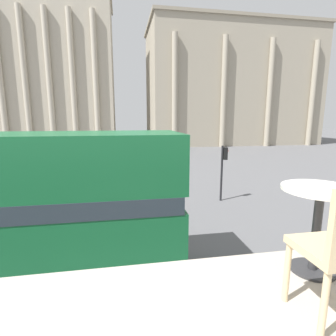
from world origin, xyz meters
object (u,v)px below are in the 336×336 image
object	(u,v)px
plaza_building_left	(37,72)
traffic_light_near	(223,165)
plaza_building_right	(229,87)
traffic_light_mid	(84,152)
cafe_dining_table	(319,211)
pedestrian_blue	(170,157)
pedestrian_grey	(66,149)

from	to	relation	value
plaza_building_left	traffic_light_near	world-z (taller)	plaza_building_left
plaza_building_left	plaza_building_right	size ratio (longest dim) A/B	0.89
plaza_building_left	traffic_light_mid	world-z (taller)	plaza_building_left
traffic_light_near	traffic_light_mid	size ratio (longest dim) A/B	0.94
cafe_dining_table	pedestrian_blue	xyz separation A→B (m)	(3.12, 23.29, -2.93)
cafe_dining_table	plaza_building_left	xyz separation A→B (m)	(-16.37, 51.66, 9.12)
cafe_dining_table	traffic_light_near	bearing A→B (deg)	71.27
cafe_dining_table	plaza_building_right	size ratio (longest dim) A/B	0.02
plaza_building_right	traffic_light_near	world-z (taller)	plaza_building_right
plaza_building_left	traffic_light_near	distance (m)	45.86
traffic_light_mid	plaza_building_left	bearing A→B (deg)	109.86
plaza_building_left	pedestrian_blue	size ratio (longest dim) A/B	15.65
traffic_light_near	traffic_light_mid	world-z (taller)	traffic_light_mid
cafe_dining_table	traffic_light_near	distance (m)	12.93
plaza_building_left	cafe_dining_table	bearing A→B (deg)	-72.41
pedestrian_grey	traffic_light_mid	bearing A→B (deg)	98.99
plaza_building_right	traffic_light_mid	bearing A→B (deg)	-128.79
traffic_light_near	pedestrian_blue	xyz separation A→B (m)	(-0.99, 11.18, -1.08)
cafe_dining_table	pedestrian_blue	world-z (taller)	cafe_dining_table
traffic_light_near	traffic_light_mid	xyz separation A→B (m)	(-8.46, 6.26, 0.12)
pedestrian_blue	pedestrian_grey	distance (m)	14.41
cafe_dining_table	plaza_building_right	bearing A→B (deg)	68.07
cafe_dining_table	plaza_building_right	world-z (taller)	plaza_building_right
plaza_building_right	pedestrian_grey	distance (m)	33.11
cafe_dining_table	pedestrian_grey	world-z (taller)	cafe_dining_table
pedestrian_grey	traffic_light_near	bearing A→B (deg)	114.71
plaza_building_left	pedestrian_blue	world-z (taller)	plaza_building_left
traffic_light_near	traffic_light_mid	distance (m)	10.53
traffic_light_near	pedestrian_blue	size ratio (longest dim) A/B	1.80
pedestrian_blue	pedestrian_grey	world-z (taller)	pedestrian_grey
cafe_dining_table	traffic_light_near	world-z (taller)	cafe_dining_table
plaza_building_right	pedestrian_grey	size ratio (longest dim) A/B	17.16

